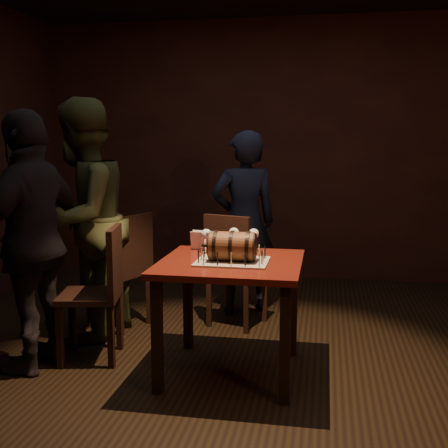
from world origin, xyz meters
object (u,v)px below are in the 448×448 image
object	(u,v)px
wine_glass_left	(206,235)
chair_back	(233,264)
wine_glass_right	(254,235)
person_left_front	(33,242)
person_back	(244,223)
wine_glass_mid	(234,234)
chair_left_rear	(126,264)
person_left_rear	(82,221)
pint_of_ale	(211,244)
chair_left_front	(101,286)
pub_table	(231,277)
barrel_cake	(232,246)

from	to	relation	value
wine_glass_left	chair_back	bearing A→B (deg)	83.53
wine_glass_right	person_left_front	xyz separation A→B (m)	(-1.39, -0.46, -0.01)
person_back	wine_glass_mid	bearing A→B (deg)	71.36
chair_left_rear	person_left_rear	world-z (taller)	person_left_rear
pint_of_ale	chair_left_front	world-z (taller)	chair_left_front
pub_table	pint_of_ale	world-z (taller)	pint_of_ale
chair_back	wine_glass_right	bearing A→B (deg)	-67.40
chair_left_rear	person_left_front	distance (m)	0.99
chair_back	chair_left_front	xyz separation A→B (m)	(-0.78, -0.83, 0.00)
wine_glass_mid	chair_back	bearing A→B (deg)	100.23
chair_left_front	person_back	size ratio (longest dim) A/B	0.58
chair_left_front	person_left_rear	world-z (taller)	person_left_rear
chair_left_front	chair_back	bearing A→B (deg)	46.68
person_left_rear	person_left_front	world-z (taller)	person_left_rear
pint_of_ale	person_left_rear	distance (m)	1.09
wine_glass_right	pint_of_ale	distance (m)	0.30
chair_left_front	wine_glass_left	bearing A→B (deg)	13.50
wine_glass_right	pint_of_ale	xyz separation A→B (m)	(-0.27, -0.13, -0.05)
chair_left_rear	chair_left_front	distance (m)	0.67
barrel_cake	person_left_front	distance (m)	1.31
pint_of_ale	person_left_rear	world-z (taller)	person_left_rear
wine_glass_left	wine_glass_right	xyz separation A→B (m)	(0.32, 0.07, 0.00)
barrel_cake	wine_glass_left	xyz separation A→B (m)	(-0.23, 0.29, 0.01)
pint_of_ale	person_back	world-z (taller)	person_back
barrel_cake	person_left_rear	distance (m)	1.34
pint_of_ale	chair_left_rear	world-z (taller)	chair_left_rear
wine_glass_mid	person_back	world-z (taller)	person_back
wine_glass_left	person_back	world-z (taller)	person_back
wine_glass_right	chair_back	bearing A→B (deg)	112.60
chair_back	chair_left_front	bearing A→B (deg)	-133.32
person_back	pub_table	bearing A→B (deg)	71.76
wine_glass_right	person_left_front	world-z (taller)	person_left_front
barrel_cake	chair_left_front	size ratio (longest dim) A/B	0.37
person_left_rear	chair_left_rear	bearing A→B (deg)	149.98
wine_glass_left	chair_back	xyz separation A→B (m)	(0.07, 0.66, -0.35)
chair_left_front	person_left_front	bearing A→B (deg)	-149.92
barrel_cake	chair_back	world-z (taller)	barrel_cake
wine_glass_right	person_left_front	bearing A→B (deg)	-161.81
wine_glass_mid	chair_left_rear	size ratio (longest dim) A/B	0.17
pub_table	wine_glass_mid	distance (m)	0.41
barrel_cake	person_left_rear	size ratio (longest dim) A/B	0.19
barrel_cake	chair_back	distance (m)	1.02
wine_glass_right	chair_left_rear	distance (m)	1.22
person_back	wine_glass_left	bearing A→B (deg)	61.82
pint_of_ale	person_left_front	distance (m)	1.17
barrel_cake	wine_glass_left	distance (m)	0.37
wine_glass_mid	chair_left_rear	distance (m)	1.09
chair_back	person_left_rear	xyz separation A→B (m)	(-1.08, -0.44, 0.39)
pint_of_ale	chair_left_rear	size ratio (longest dim) A/B	0.16
wine_glass_right	chair_left_front	bearing A→B (deg)	-166.59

